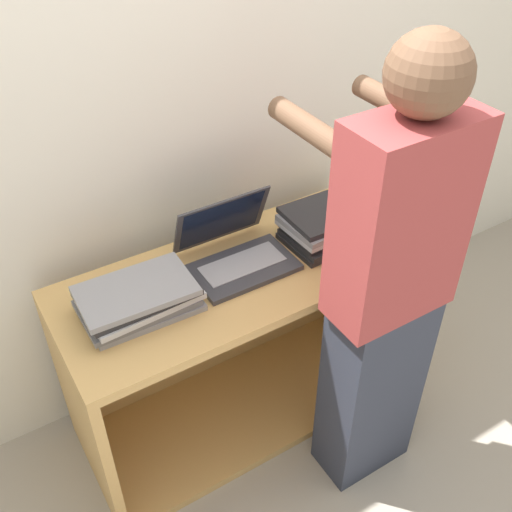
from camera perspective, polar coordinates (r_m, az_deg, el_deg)
ground_plane at (r=2.58m, az=2.42°, el=-18.28°), size 12.00×12.00×0.00m
wall_back at (r=2.22m, az=-6.56°, el=12.64°), size 8.00×0.05×2.40m
cart at (r=2.46m, az=-1.95°, el=-7.35°), size 1.37×0.56×0.78m
laptop_open at (r=2.16m, az=-1.90°, el=0.43°), size 0.37×0.32×0.23m
laptop_stack_left at (r=2.00m, az=-11.11°, el=-3.97°), size 0.39×0.25×0.11m
laptop_stack_right at (r=2.30m, az=7.32°, el=3.22°), size 0.39×0.25×0.13m
person at (r=1.97m, az=12.29°, el=-3.69°), size 0.40×0.53×1.71m
inventory_tag at (r=2.22m, az=8.44°, el=3.96°), size 0.06×0.02×0.01m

